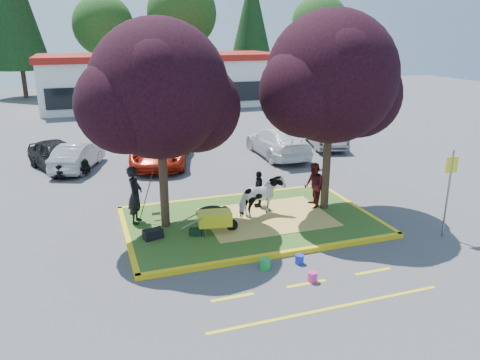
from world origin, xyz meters
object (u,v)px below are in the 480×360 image
object	(u,v)px
cow	(262,197)
car_black	(57,155)
car_silver	(78,156)
calf	(211,212)
bucket_blue	(299,259)
handler	(135,195)
wheelbarrow	(215,219)
bucket_green	(265,264)
sign_post	(449,184)
bucket_pink	(312,277)

from	to	relation	value
cow	car_black	size ratio (longest dim) A/B	0.40
car_silver	calf	bearing A→B (deg)	138.33
bucket_blue	handler	bearing A→B (deg)	133.71
wheelbarrow	bucket_green	bearing A→B (deg)	-65.37
bucket_green	wheelbarrow	bearing A→B (deg)	106.22
bucket_green	car_silver	world-z (taller)	car_silver
car_silver	bucket_blue	bearing A→B (deg)	137.20
sign_post	cow	bearing A→B (deg)	154.61
wheelbarrow	sign_post	xyz separation A→B (m)	(6.83, -2.26, 1.12)
calf	wheelbarrow	distance (m)	1.25
calf	handler	bearing A→B (deg)	-169.94
sign_post	bucket_pink	bearing A→B (deg)	-160.35
sign_post	bucket_pink	world-z (taller)	sign_post
sign_post	bucket_pink	xyz separation A→B (m)	(-5.21, -1.21, -1.62)
handler	car_silver	size ratio (longest dim) A/B	0.50
handler	bucket_green	bearing A→B (deg)	-124.31
bucket_green	car_silver	distance (m)	12.83
bucket_green	car_black	world-z (taller)	car_black
handler	bucket_pink	world-z (taller)	handler
calf	car_silver	xyz separation A→B (m)	(-4.16, 8.28, 0.26)
sign_post	bucket_green	distance (m)	6.33
calf	wheelbarrow	world-z (taller)	wheelbarrow
sign_post	car_black	bearing A→B (deg)	141.01
calf	wheelbarrow	bearing A→B (deg)	-77.39
calf	handler	size ratio (longest dim) A/B	0.53
calf	bucket_pink	world-z (taller)	calf
handler	wheelbarrow	distance (m)	2.83
handler	bucket_blue	xyz separation A→B (m)	(3.96, -4.14, -0.98)
sign_post	bucket_green	size ratio (longest dim) A/B	9.07
car_black	wheelbarrow	bearing A→B (deg)	-86.38
cow	car_silver	distance (m)	10.45
bucket_green	cow	bearing A→B (deg)	70.35
calf	bucket_green	world-z (taller)	calf
wheelbarrow	bucket_green	xyz separation A→B (m)	(0.71, -2.44, -0.48)
calf	sign_post	distance (m)	7.63
cow	calf	distance (m)	1.80
sign_post	car_silver	distance (m)	16.00
bucket_green	car_black	size ratio (longest dim) A/B	0.08
bucket_green	bucket_pink	xyz separation A→B (m)	(0.91, -1.02, -0.02)
calf	car_silver	size ratio (longest dim) A/B	0.26
car_silver	cow	bearing A→B (deg)	145.74
wheelbarrow	bucket_blue	size ratio (longest dim) A/B	7.14
sign_post	bucket_blue	distance (m)	5.35
wheelbarrow	car_silver	xyz separation A→B (m)	(-3.98, 9.49, -0.00)
car_silver	wheelbarrow	bearing A→B (deg)	134.40
bucket_blue	wheelbarrow	bearing A→B (deg)	125.17
bucket_blue	bucket_green	bearing A→B (deg)	178.97
cow	bucket_blue	xyz separation A→B (m)	(-0.15, -3.29, -0.71)
calf	wheelbarrow	size ratio (longest dim) A/B	0.54
bucket_green	sign_post	bearing A→B (deg)	1.73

